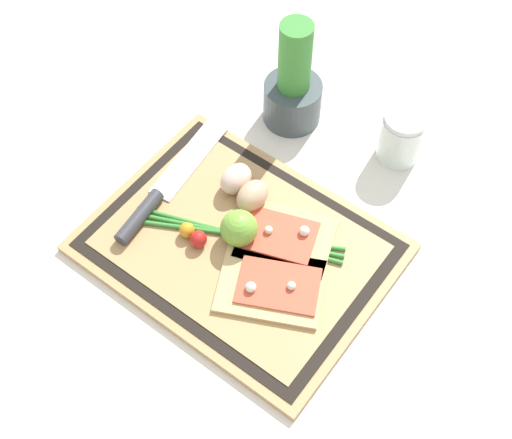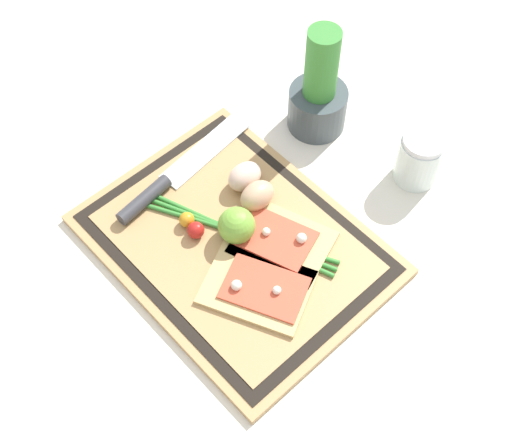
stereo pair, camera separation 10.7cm
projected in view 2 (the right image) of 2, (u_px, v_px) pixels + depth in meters
ground_plane at (236, 247)px, 1.08m from camera, size 6.00×6.00×0.00m
cutting_board at (236, 244)px, 1.08m from camera, size 0.44×0.33×0.02m
pizza_slice_near at (259, 287)px, 1.02m from camera, size 0.18×0.17×0.02m
pizza_slice_far at (281, 242)px, 1.07m from camera, size 0.17×0.15×0.02m
knife at (164, 184)px, 1.12m from camera, size 0.06×0.28×0.02m
egg_brown at (257, 196)px, 1.09m from camera, size 0.04×0.06×0.04m
egg_pink at (245, 176)px, 1.11m from camera, size 0.04×0.06×0.04m
lime at (237, 225)px, 1.05m from camera, size 0.06×0.06×0.06m
cherry_tomato_red at (196, 230)px, 1.07m from camera, size 0.03×0.03×0.03m
cherry_tomato_yellow at (187, 220)px, 1.08m from camera, size 0.02×0.02×0.02m
scallion_bunch at (236, 232)px, 1.08m from camera, size 0.31×0.16×0.01m
herb_pot at (319, 95)px, 1.16m from camera, size 0.10×0.10×0.20m
sauce_jar at (419, 161)px, 1.13m from camera, size 0.07×0.07×0.09m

